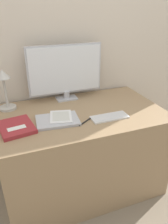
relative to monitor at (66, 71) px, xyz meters
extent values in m
plane|color=gray|center=(0.03, -0.44, -0.95)|extent=(10.00, 10.00, 0.00)
cube|color=beige|center=(0.03, 0.13, 0.25)|extent=(3.60, 0.05, 2.40)
cube|color=#997A56|center=(0.03, -0.28, -0.59)|extent=(1.23, 0.74, 0.71)
cube|color=#B7B7BC|center=(0.00, 0.00, -0.23)|extent=(0.17, 0.11, 0.01)
cylinder|color=#B7B7BC|center=(0.00, 0.00, -0.20)|extent=(0.05, 0.05, 0.06)
cube|color=#B7B7BC|center=(0.00, 0.00, 0.01)|extent=(0.61, 0.01, 0.40)
cube|color=white|center=(0.00, -0.01, 0.01)|extent=(0.59, 0.01, 0.37)
cube|color=silver|center=(0.19, -0.45, -0.23)|extent=(0.27, 0.11, 0.01)
cube|color=silver|center=(0.19, -0.45, -0.23)|extent=(0.25, 0.09, 0.00)
cube|color=#A3A3A8|center=(-0.17, -0.36, -0.24)|extent=(0.31, 0.24, 0.01)
cube|color=#B2B2B7|center=(-0.17, -0.36, -0.23)|extent=(0.31, 0.24, 0.01)
cube|color=white|center=(-0.14, -0.35, -0.22)|extent=(0.19, 0.22, 0.01)
cube|color=beige|center=(-0.14, -0.35, -0.21)|extent=(0.15, 0.16, 0.00)
cylinder|color=#BCB7AD|center=(-0.48, -0.03, -0.23)|extent=(0.13, 0.13, 0.02)
cylinder|color=#BCB7AD|center=(-0.48, -0.03, -0.11)|extent=(0.02, 0.02, 0.23)
cone|color=#BCB7AD|center=(-0.48, -0.03, 0.04)|extent=(0.11, 0.11, 0.06)
cube|color=maroon|center=(-0.45, -0.36, -0.23)|extent=(0.24, 0.28, 0.03)
cube|color=silver|center=(-0.45, -0.40, -0.21)|extent=(0.12, 0.06, 0.00)
cylinder|color=black|center=(0.00, -0.44, -0.24)|extent=(0.12, 0.08, 0.01)
camera|label=1|loc=(-0.47, -1.67, 0.49)|focal=35.00mm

